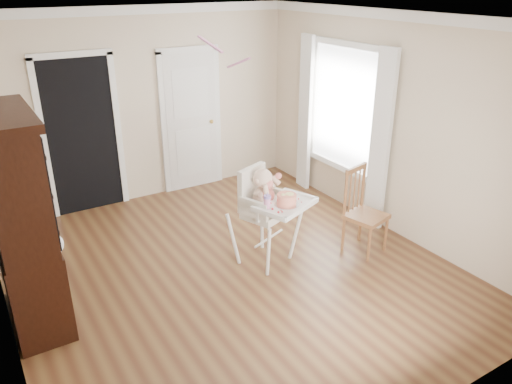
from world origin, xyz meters
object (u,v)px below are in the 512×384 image
sippy_cup (267,201)px  dining_chair (364,213)px  high_chair (266,205)px  cake (287,200)px  china_cabinet (21,223)px

sippy_cup → dining_chair: bearing=-7.3°
high_chair → dining_chair: bearing=-39.7°
sippy_cup → dining_chair: 1.33m
dining_chair → high_chair: bearing=147.3°
high_chair → cake: bearing=-90.4°
china_cabinet → dining_chair: size_ratio=1.97×
china_cabinet → dining_chair: (3.56, -0.67, -0.54)m
cake → sippy_cup: (-0.22, 0.04, 0.02)m
dining_chair → china_cabinet: bearing=155.4°
cake → china_cabinet: size_ratio=0.13×
cake → sippy_cup: bearing=169.5°
high_chair → cake: size_ratio=4.25×
cake → china_cabinet: 2.58m
sippy_cup → china_cabinet: bearing=167.6°
high_chair → china_cabinet: 2.46m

